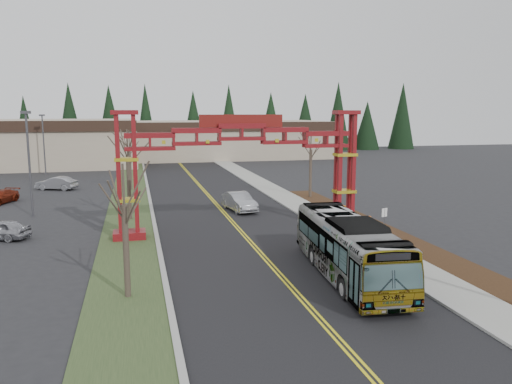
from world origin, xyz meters
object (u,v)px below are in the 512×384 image
object	(u,v)px
bare_tree_median_far	(129,147)
silver_sedan	(239,202)
parked_car_far_a	(56,183)
light_pole_near	(29,156)
bare_tree_median_near	(124,205)
bare_tree_median_mid	(128,156)
gateway_arch	(241,151)
retail_building_east	(226,139)
transit_bus	(348,247)
parked_car_near_a	(0,230)
light_pole_far	(44,140)
street_sign	(384,217)
parked_car_mid_a	(0,197)
barrel_north	(343,211)
barrel_mid	(347,216)
bare_tree_right_far	(311,150)
barrel_south	(368,222)

from	to	relation	value
bare_tree_median_far	silver_sedan	bearing A→B (deg)	-56.91
parked_car_far_a	light_pole_near	distance (m)	15.78
bare_tree_median_near	bare_tree_median_mid	xyz separation A→B (m)	(0.00, 18.01, 0.76)
gateway_arch	light_pole_near	xyz separation A→B (m)	(-16.03, 9.86, -0.85)
retail_building_east	transit_bus	bearing A→B (deg)	-95.14
parked_car_near_a	bare_tree_median_far	size ratio (longest dim) A/B	0.61
light_pole_far	transit_bus	bearing A→B (deg)	-65.54
gateway_arch	street_sign	xyz separation A→B (m)	(9.24, -4.12, -4.41)
bare_tree_median_near	light_pole_near	bearing A→B (deg)	110.71
parked_car_far_a	bare_tree_median_mid	distance (m)	20.65
bare_tree_median_near	parked_car_mid_a	bearing A→B (deg)	113.28
bare_tree_median_near	bare_tree_median_mid	size ratio (longest dim) A/B	0.87
retail_building_east	street_sign	size ratio (longest dim) A/B	17.36
barrel_north	light_pole_far	bearing A→B (deg)	128.67
light_pole_far	street_sign	size ratio (longest dim) A/B	3.85
gateway_arch	light_pole_far	distance (m)	44.59
retail_building_east	parked_car_far_a	world-z (taller)	retail_building_east
transit_bus	bare_tree_median_near	size ratio (longest dim) A/B	1.83
transit_bus	barrel_north	xyz separation A→B (m)	(6.06, 14.44, -1.17)
parked_car_far_a	light_pole_near	bearing A→B (deg)	23.98
barrel_mid	retail_building_east	bearing A→B (deg)	88.97
gateway_arch	light_pole_near	world-z (taller)	gateway_arch
bare_tree_median_far	street_sign	world-z (taller)	bare_tree_median_far
light_pole_near	street_sign	distance (m)	29.10
parked_car_near_a	bare_tree_median_near	distance (m)	16.50
bare_tree_median_far	barrel_mid	xyz separation A→B (m)	(16.91, -21.37, -4.32)
parked_car_far_a	street_sign	distance (m)	38.72
retail_building_east	bare_tree_right_far	size ratio (longest dim) A/B	5.46
barrel_north	parked_car_mid_a	bearing A→B (deg)	155.20
parked_car_mid_a	bare_tree_median_mid	distance (m)	16.83
light_pole_far	bare_tree_right_far	bearing A→B (deg)	-42.11
light_pole_far	barrel_south	size ratio (longest dim) A/B	9.22
barrel_south	parked_car_mid_a	bearing A→B (deg)	149.05
parked_car_far_a	barrel_mid	bearing A→B (deg)	70.00
parked_car_near_a	bare_tree_median_far	distance (m)	22.87
parked_car_near_a	bare_tree_right_far	bearing A→B (deg)	133.94
bare_tree_right_far	street_sign	world-z (taller)	bare_tree_right_far
gateway_arch	barrel_south	world-z (taller)	gateway_arch
light_pole_near	light_pole_far	bearing A→B (deg)	97.05
parked_car_near_a	barrel_mid	xyz separation A→B (m)	(25.68, -0.66, -0.17)
barrel_north	bare_tree_median_near	bearing A→B (deg)	-139.80
transit_bus	silver_sedan	size ratio (longest dim) A/B	2.36
parked_car_mid_a	barrel_mid	size ratio (longest dim) A/B	4.16
bare_tree_median_far	light_pole_far	size ratio (longest dim) A/B	0.81
bare_tree_median_near	barrel_mid	size ratio (longest dim) A/B	6.07
gateway_arch	retail_building_east	world-z (taller)	gateway_arch
gateway_arch	transit_bus	bearing A→B (deg)	-72.69
silver_sedan	retail_building_east	bearing A→B (deg)	71.57
gateway_arch	bare_tree_right_far	world-z (taller)	gateway_arch
parked_car_far_a	light_pole_far	distance (m)	15.90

